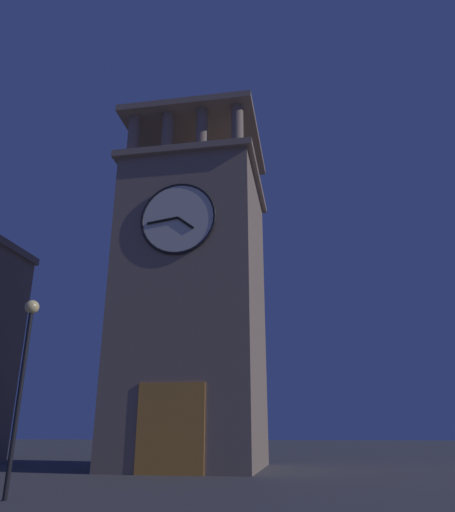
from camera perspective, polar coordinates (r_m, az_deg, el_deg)
The scene contains 3 objects.
ground_plane at distance 25.25m, azimuth -6.98°, elevation -24.04°, with size 200.00×200.00×0.00m, color #424247.
clocktower at distance 28.46m, azimuth -3.88°, elevation -5.63°, with size 8.04×9.00×23.18m.
street_lamp at distance 16.42m, azimuth -22.80°, elevation -10.98°, with size 0.44×0.44×5.78m.
Camera 1 is at (-6.92, 24.21, 1.81)m, focal length 33.88 mm.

